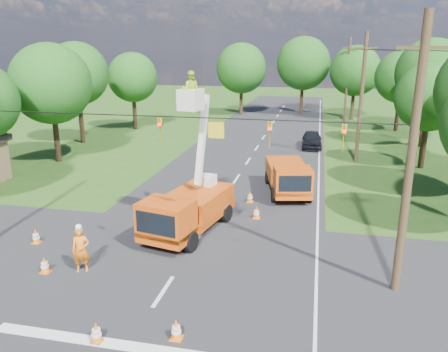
% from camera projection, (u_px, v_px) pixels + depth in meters
% --- Properties ---
extents(ground, '(140.00, 140.00, 0.00)m').
position_uv_depth(ground, '(248.00, 162.00, 35.10)').
color(ground, '#294E17').
rests_on(ground, ground).
extents(road_main, '(12.00, 100.00, 0.06)m').
position_uv_depth(road_main, '(248.00, 162.00, 35.10)').
color(road_main, black).
rests_on(road_main, ground).
extents(road_cross, '(56.00, 10.00, 0.07)m').
position_uv_depth(road_cross, '(180.00, 267.00, 18.21)').
color(road_cross, black).
rests_on(road_cross, ground).
extents(stop_bar, '(9.00, 0.45, 0.02)m').
position_uv_depth(stop_bar, '(128.00, 347.00, 13.34)').
color(stop_bar, silver).
rests_on(stop_bar, ground).
extents(edge_line, '(0.12, 90.00, 0.02)m').
position_uv_depth(edge_line, '(319.00, 165.00, 33.97)').
color(edge_line, silver).
rests_on(edge_line, ground).
extents(bucket_truck, '(3.48, 6.47, 7.79)m').
position_uv_depth(bucket_truck, '(188.00, 202.00, 21.11)').
color(bucket_truck, '#DE4F0F').
rests_on(bucket_truck, ground).
extents(second_truck, '(3.32, 6.12, 2.17)m').
position_uv_depth(second_truck, '(288.00, 176.00, 27.07)').
color(second_truck, '#DE4F0F').
rests_on(second_truck, ground).
extents(ground_worker, '(0.83, 0.70, 1.94)m').
position_uv_depth(ground_worker, '(81.00, 250.00, 17.59)').
color(ground_worker, '#D55612').
rests_on(ground_worker, ground).
extents(distant_car, '(1.90, 4.45, 1.50)m').
position_uv_depth(distant_car, '(312.00, 140.00, 39.84)').
color(distant_car, black).
rests_on(distant_car, ground).
extents(traffic_cone_0, '(0.38, 0.38, 0.71)m').
position_uv_depth(traffic_cone_0, '(96.00, 333.00, 13.46)').
color(traffic_cone_0, orange).
rests_on(traffic_cone_0, ground).
extents(traffic_cone_1, '(0.38, 0.38, 0.71)m').
position_uv_depth(traffic_cone_1, '(176.00, 330.00, 13.60)').
color(traffic_cone_1, orange).
rests_on(traffic_cone_1, ground).
extents(traffic_cone_2, '(0.38, 0.38, 0.71)m').
position_uv_depth(traffic_cone_2, '(256.00, 213.00, 23.27)').
color(traffic_cone_2, orange).
rests_on(traffic_cone_2, ground).
extents(traffic_cone_3, '(0.38, 0.38, 0.71)m').
position_uv_depth(traffic_cone_3, '(250.00, 197.00, 25.73)').
color(traffic_cone_3, orange).
rests_on(traffic_cone_3, ground).
extents(traffic_cone_4, '(0.38, 0.38, 0.71)m').
position_uv_depth(traffic_cone_4, '(44.00, 265.00, 17.64)').
color(traffic_cone_4, orange).
rests_on(traffic_cone_4, ground).
extents(traffic_cone_5, '(0.38, 0.38, 0.71)m').
position_uv_depth(traffic_cone_5, '(36.00, 236.00, 20.32)').
color(traffic_cone_5, orange).
rests_on(traffic_cone_5, ground).
extents(traffic_cone_7, '(0.38, 0.38, 0.71)m').
position_uv_depth(traffic_cone_7, '(292.00, 171.00, 31.24)').
color(traffic_cone_7, orange).
rests_on(traffic_cone_7, ground).
extents(pole_right_near, '(1.80, 0.30, 10.00)m').
position_uv_depth(pole_right_near, '(411.00, 159.00, 15.06)').
color(pole_right_near, '#4C3823').
rests_on(pole_right_near, ground).
extents(pole_right_mid, '(1.80, 0.30, 10.00)m').
position_uv_depth(pole_right_mid, '(361.00, 97.00, 33.82)').
color(pole_right_mid, '#4C3823').
rests_on(pole_right_mid, ground).
extents(pole_right_far, '(1.80, 0.30, 10.00)m').
position_uv_depth(pole_right_far, '(347.00, 80.00, 52.57)').
color(pole_right_far, '#4C3823').
rests_on(pole_right_far, ground).
extents(signal_span, '(18.00, 0.29, 1.07)m').
position_uv_depth(signal_span, '(233.00, 130.00, 16.10)').
color(signal_span, black).
rests_on(signal_span, ground).
extents(tree_left_d, '(6.20, 6.20, 9.24)m').
position_uv_depth(tree_left_d, '(51.00, 84.00, 33.58)').
color(tree_left_d, '#382616').
rests_on(tree_left_d, ground).
extents(tree_left_e, '(5.80, 5.80, 9.41)m').
position_uv_depth(tree_left_e, '(77.00, 74.00, 40.41)').
color(tree_left_e, '#382616').
rests_on(tree_left_e, ground).
extents(tree_left_f, '(5.40, 5.40, 8.40)m').
position_uv_depth(tree_left_f, '(133.00, 77.00, 47.73)').
color(tree_left_f, '#382616').
rests_on(tree_left_f, ground).
extents(tree_right_c, '(5.00, 5.00, 7.83)m').
position_uv_depth(tree_right_c, '(430.00, 98.00, 31.87)').
color(tree_right_c, '#382616').
rests_on(tree_right_c, ground).
extents(tree_right_d, '(6.00, 6.00, 9.70)m').
position_uv_depth(tree_right_d, '(430.00, 73.00, 38.67)').
color(tree_right_d, '#382616').
rests_on(tree_right_d, ground).
extents(tree_right_e, '(5.60, 5.60, 8.63)m').
position_uv_depth(tree_right_e, '(402.00, 77.00, 46.62)').
color(tree_right_e, '#382616').
rests_on(tree_right_e, ground).
extents(tree_far_a, '(6.60, 6.60, 9.50)m').
position_uv_depth(tree_far_a, '(241.00, 68.00, 57.81)').
color(tree_far_a, '#382616').
rests_on(tree_far_a, ground).
extents(tree_far_b, '(7.00, 7.00, 10.32)m').
position_uv_depth(tree_far_b, '(303.00, 63.00, 57.89)').
color(tree_far_b, '#382616').
rests_on(tree_far_b, ground).
extents(tree_far_c, '(6.20, 6.20, 9.18)m').
position_uv_depth(tree_far_c, '(355.00, 71.00, 53.98)').
color(tree_far_c, '#382616').
rests_on(tree_far_c, ground).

